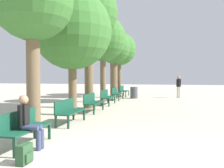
# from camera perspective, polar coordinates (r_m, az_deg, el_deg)

# --- Properties ---
(ground_plane) EXTENTS (80.00, 80.00, 0.00)m
(ground_plane) POSITION_cam_1_polar(r_m,az_deg,el_deg) (5.06, -1.29, -17.76)
(ground_plane) COLOR beige
(bench_row_0) EXTENTS (0.52, 1.65, 0.85)m
(bench_row_0) POSITION_cam_1_polar(r_m,az_deg,el_deg) (6.40, -19.80, -9.03)
(bench_row_0) COLOR #144733
(bench_row_0) RESTS_ON ground_plane
(bench_row_1) EXTENTS (0.52, 1.65, 0.85)m
(bench_row_1) POSITION_cam_1_polar(r_m,az_deg,el_deg) (8.92, -9.91, -5.81)
(bench_row_1) COLOR #144733
(bench_row_1) RESTS_ON ground_plane
(bench_row_2) EXTENTS (0.52, 1.65, 0.85)m
(bench_row_2) POSITION_cam_1_polar(r_m,az_deg,el_deg) (11.61, -4.54, -3.96)
(bench_row_2) COLOR #144733
(bench_row_2) RESTS_ON ground_plane
(bench_row_3) EXTENTS (0.52, 1.65, 0.85)m
(bench_row_3) POSITION_cam_1_polar(r_m,az_deg,el_deg) (14.36, -1.21, -2.79)
(bench_row_3) COLOR #144733
(bench_row_3) RESTS_ON ground_plane
(bench_row_4) EXTENTS (0.52, 1.65, 0.85)m
(bench_row_4) POSITION_cam_1_polar(r_m,az_deg,el_deg) (17.16, 1.03, -1.99)
(bench_row_4) COLOR #144733
(bench_row_4) RESTS_ON ground_plane
(bench_row_5) EXTENTS (0.52, 1.65, 0.85)m
(bench_row_5) POSITION_cam_1_polar(r_m,az_deg,el_deg) (19.97, 2.64, -1.42)
(bench_row_5) COLOR #144733
(bench_row_5) RESTS_ON ground_plane
(tree_row_0) EXTENTS (2.46, 2.46, 5.20)m
(tree_row_0) POSITION_cam_1_polar(r_m,az_deg,el_deg) (8.14, -17.73, 17.45)
(tree_row_0) COLOR brown
(tree_row_0) RESTS_ON ground_plane
(tree_row_1) EXTENTS (3.36, 3.36, 5.30)m
(tree_row_1) POSITION_cam_1_polar(r_m,az_deg,el_deg) (10.90, -9.07, 12.00)
(tree_row_1) COLOR brown
(tree_row_1) RESTS_ON ground_plane
(tree_row_2) EXTENTS (2.97, 2.97, 6.43)m
(tree_row_2) POSITION_cam_1_polar(r_m,az_deg,el_deg) (13.28, -5.33, 15.74)
(tree_row_2) COLOR brown
(tree_row_2) RESTS_ON ground_plane
(tree_row_3) EXTENTS (2.87, 2.87, 5.44)m
(tree_row_3) POSITION_cam_1_polar(r_m,az_deg,el_deg) (15.86, -2.08, 10.22)
(tree_row_3) COLOR brown
(tree_row_3) RESTS_ON ground_plane
(tree_row_4) EXTENTS (2.52, 2.52, 5.09)m
(tree_row_4) POSITION_cam_1_polar(r_m,az_deg,el_deg) (19.00, 0.41, 8.10)
(tree_row_4) COLOR brown
(tree_row_4) RESTS_ON ground_plane
(tree_row_5) EXTENTS (2.80, 2.80, 5.32)m
(tree_row_5) POSITION_cam_1_polar(r_m,az_deg,el_deg) (21.26, 1.70, 7.96)
(tree_row_5) COLOR brown
(tree_row_5) RESTS_ON ground_plane
(person_seated) EXTENTS (0.58, 0.33, 1.25)m
(person_seated) POSITION_cam_1_polar(r_m,az_deg,el_deg) (6.14, -18.60, -7.85)
(person_seated) COLOR #384260
(person_seated) RESTS_ON ground_plane
(backpack) EXTENTS (0.21, 0.35, 0.39)m
(backpack) POSITION_cam_1_polar(r_m,az_deg,el_deg) (5.26, -19.35, -14.90)
(backpack) COLOR #284C2D
(backpack) RESTS_ON ground_plane
(pedestrian_near) EXTENTS (0.33, 0.29, 1.65)m
(pedestrian_near) POSITION_cam_1_polar(r_m,az_deg,el_deg) (19.19, 14.98, -0.29)
(pedestrian_near) COLOR beige
(pedestrian_near) RESTS_ON ground_plane
(trash_bin) EXTENTS (0.54, 0.54, 0.84)m
(trash_bin) POSITION_cam_1_polar(r_m,az_deg,el_deg) (18.36, 5.04, -1.97)
(trash_bin) COLOR #4C4C51
(trash_bin) RESTS_ON ground_plane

